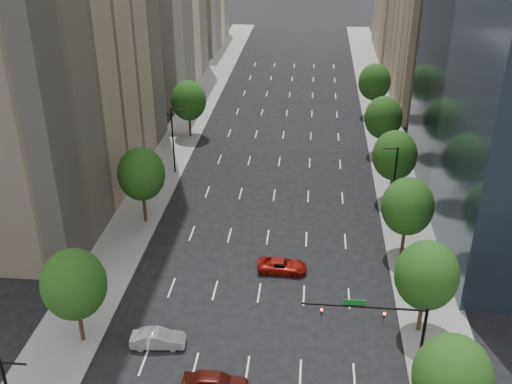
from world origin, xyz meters
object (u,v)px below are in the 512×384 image
(car_maroon, at_px, (215,383))
(car_red_far, at_px, (282,266))
(traffic_signal, at_px, (390,326))
(car_silver, at_px, (158,339))

(car_maroon, distance_m, car_red_far, 16.73)
(traffic_signal, height_order, car_maroon, traffic_signal)
(car_maroon, relative_size, car_red_far, 1.03)
(car_silver, relative_size, car_red_far, 0.93)
(car_maroon, height_order, car_silver, car_maroon)
(traffic_signal, height_order, car_silver, traffic_signal)
(car_silver, height_order, car_red_far, car_silver)
(car_silver, bearing_deg, car_maroon, -135.01)
(car_silver, bearing_deg, traffic_signal, -101.91)
(traffic_signal, bearing_deg, car_maroon, -168.82)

